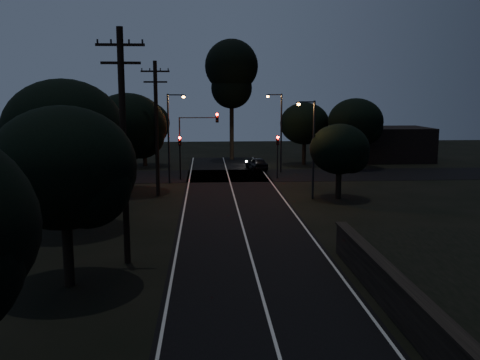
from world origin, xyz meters
TOP-DOWN VIEW (x-y plane):
  - road_surface at (0.00, 31.12)m, footprint 60.00×70.00m
  - utility_pole_mid at (-6.00, 15.00)m, footprint 2.20×0.30m
  - utility_pole_far at (-6.00, 32.00)m, footprint 2.20×0.30m
  - tree_left_b at (-7.79, 11.88)m, footprint 5.96×5.96m
  - tree_left_c at (-10.25, 21.86)m, footprint 7.04×7.04m
  - tree_left_d at (-8.27, 33.87)m, footprint 6.37×6.37m
  - tree_far_nw at (-8.80, 49.88)m, footprint 5.71×5.71m
  - tree_far_w at (-13.78, 45.87)m, footprint 6.25×6.25m
  - tree_far_ne at (9.20, 49.89)m, footprint 5.55×5.55m
  - tree_far_e at (14.21, 46.88)m, footprint 5.93×5.93m
  - tree_right_a at (8.16, 29.91)m, footprint 4.54×4.54m
  - tall_pine at (1.00, 55.00)m, footprint 6.35×6.35m
  - building_left at (-20.00, 52.00)m, footprint 10.00×8.00m
  - building_right at (20.00, 53.00)m, footprint 9.00×7.00m
  - signal_left at (-4.60, 39.99)m, footprint 0.28×0.35m
  - signal_right at (4.60, 39.99)m, footprint 0.28×0.35m
  - signal_mast at (-2.91, 39.99)m, footprint 3.70×0.35m
  - streetlight_a at (-5.31, 38.00)m, footprint 1.66×0.26m
  - streetlight_b at (5.31, 44.00)m, footprint 1.66×0.26m
  - streetlight_c at (5.83, 30.00)m, footprint 1.46×0.26m
  - car at (3.20, 46.00)m, footprint 2.37×4.18m

SIDE VIEW (x-z plane):
  - road_surface at x=0.00m, z-range 0.00..0.03m
  - car at x=3.20m, z-range 0.00..1.34m
  - building_right at x=20.00m, z-range 0.00..4.00m
  - building_left at x=-20.00m, z-range 0.00..4.40m
  - signal_left at x=-4.60m, z-range 0.79..4.89m
  - signal_right at x=4.60m, z-range 0.79..4.89m
  - tree_right_a at x=8.16m, z-range 0.85..6.62m
  - signal_mast at x=-2.91m, z-range 1.21..7.46m
  - streetlight_c at x=5.83m, z-range 0.60..8.10m
  - tree_far_ne at x=9.20m, z-range 1.03..8.06m
  - streetlight_a at x=-5.31m, z-range 0.64..8.64m
  - streetlight_b at x=5.31m, z-range 0.64..8.64m
  - tree_far_nw at x=-8.80m, z-range 1.06..8.29m
  - tree_far_e at x=14.21m, z-range 1.11..8.64m
  - tree_left_b at x=-7.79m, z-range 1.13..8.71m
  - tree_far_w at x=-13.78m, z-range 1.19..9.17m
  - tree_left_d at x=-8.27m, z-range 1.20..9.28m
  - utility_pole_far at x=-6.00m, z-range 0.23..10.73m
  - utility_pole_mid at x=-6.00m, z-range 0.24..11.24m
  - tree_left_c at x=-10.25m, z-range 1.31..10.20m
  - tall_pine at x=1.00m, z-range 3.19..17.62m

